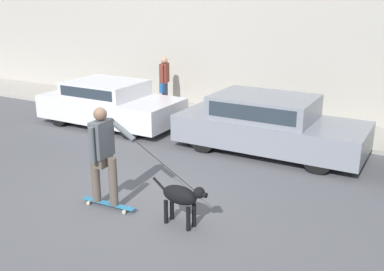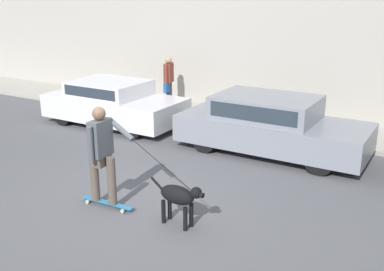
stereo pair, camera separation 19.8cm
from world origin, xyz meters
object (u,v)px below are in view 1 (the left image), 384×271
at_px(parked_car_0, 110,104).
at_px(parked_car_1, 268,125).
at_px(dog, 181,197).
at_px(skateboarder, 103,152).
at_px(pedestrian_with_bag, 164,80).

relative_size(parked_car_0, parked_car_1, 0.92).
xyz_separation_m(parked_car_1, dog, (0.01, -4.10, -0.15)).
relative_size(parked_car_1, skateboarder, 1.89).
height_order(parked_car_1, dog, parked_car_1).
xyz_separation_m(parked_car_0, parked_car_1, (4.72, 0.00, 0.04)).
distance_m(parked_car_0, skateboarder, 5.31).
bearing_deg(parked_car_0, skateboarder, -51.79).
bearing_deg(parked_car_0, dog, -40.47).
distance_m(parked_car_0, dog, 6.26).
height_order(parked_car_0, parked_car_1, parked_car_1).
relative_size(skateboarder, pedestrian_with_bag, 1.43).
xyz_separation_m(dog, pedestrian_with_bag, (-4.22, 6.20, 0.49)).
distance_m(skateboarder, pedestrian_with_bag, 6.85).
xyz_separation_m(parked_car_0, skateboarder, (3.24, -4.18, 0.42)).
xyz_separation_m(dog, skateboarder, (-1.49, -0.08, 0.53)).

